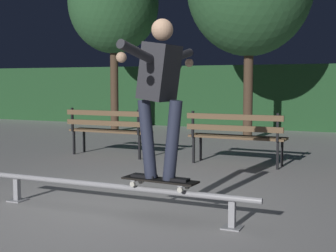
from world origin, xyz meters
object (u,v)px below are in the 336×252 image
(park_bench_leftmost, at_px, (108,127))
(park_bench_left_center, at_px, (236,133))
(skateboarder, at_px, (160,85))
(tree_far_left, at_px, (114,4))
(grind_rail, at_px, (113,190))
(skateboard, at_px, (160,181))

(park_bench_leftmost, bearing_deg, park_bench_left_center, 0.00)
(skateboarder, height_order, park_bench_leftmost, skateboarder)
(tree_far_left, bearing_deg, park_bench_left_center, -41.08)
(skateboarder, distance_m, tree_far_left, 8.95)
(grind_rail, relative_size, tree_far_left, 0.64)
(grind_rail, height_order, park_bench_left_center, park_bench_left_center)
(grind_rail, height_order, park_bench_leftmost, park_bench_leftmost)
(park_bench_leftmost, bearing_deg, tree_far_left, 118.66)
(skateboard, relative_size, park_bench_leftmost, 0.49)
(park_bench_left_center, bearing_deg, skateboarder, -87.26)
(skateboard, bearing_deg, skateboarder, -4.36)
(grind_rail, xyz_separation_m, skateboard, (0.53, 0.00, 0.14))
(grind_rail, relative_size, skateboard, 3.90)
(grind_rail, bearing_deg, tree_far_left, 120.10)
(grind_rail, bearing_deg, park_bench_left_center, 83.44)
(grind_rail, height_order, skateboard, skateboard)
(skateboard, bearing_deg, grind_rail, -180.00)
(park_bench_left_center, xyz_separation_m, tree_far_left, (-4.59, 4.00, 2.94))
(grind_rail, height_order, tree_far_left, tree_far_left)
(skateboard, bearing_deg, tree_far_left, 123.13)
(park_bench_leftmost, relative_size, tree_far_left, 0.33)
(skateboarder, bearing_deg, grind_rail, 179.98)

